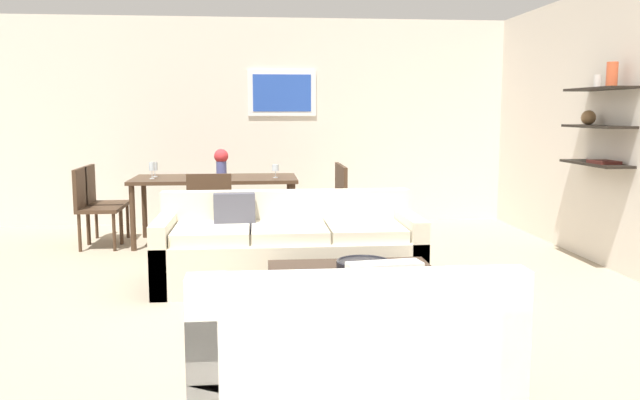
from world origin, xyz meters
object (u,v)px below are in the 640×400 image
object	(u,v)px
dining_chair_foot	(210,210)
wine_glass_left_far	(155,167)
candle_jar	(390,267)
centerpiece_vase	(221,161)
dining_table	(215,184)
coffee_table	(354,300)
dining_chair_right_far	(329,195)
sofa_beige	(288,250)
wine_glass_right_near	(275,168)
dining_chair_left_near	(91,203)
dining_chair_right_near	(333,199)
loveseat_white	(350,350)
decorative_bowl	(363,265)
wine_glass_left_near	(152,167)
dining_chair_left_far	(100,198)

from	to	relation	value
dining_chair_foot	wine_glass_left_far	world-z (taller)	wine_glass_left_far
candle_jar	centerpiece_vase	size ratio (longest dim) A/B	0.27
wine_glass_left_far	centerpiece_vase	distance (m)	0.77
dining_table	candle_jar	bearing A→B (deg)	-66.03
coffee_table	dining_chair_right_far	world-z (taller)	dining_chair_right_far
coffee_table	sofa_beige	bearing A→B (deg)	108.56
coffee_table	dining_chair_right_far	xyz separation A→B (m)	(0.19, 3.28, 0.31)
wine_glass_left_far	centerpiece_vase	world-z (taller)	centerpiece_vase
dining_chair_right_far	dining_chair_foot	distance (m)	1.68
wine_glass_right_near	candle_jar	bearing A→B (deg)	-76.88
candle_jar	dining_chair_right_far	distance (m)	3.30
dining_chair_left_near	centerpiece_vase	bearing A→B (deg)	7.11
dining_chair_foot	dining_chair_right_near	distance (m)	1.48
sofa_beige	dining_chair_right_far	xyz separation A→B (m)	(0.59, 2.08, 0.21)
dining_chair_right_near	wine_glass_left_far	bearing A→B (deg)	171.42
loveseat_white	dining_chair_foot	xyz separation A→B (m)	(-0.93, 3.46, 0.21)
centerpiece_vase	dining_chair_foot	bearing A→B (deg)	-95.22
centerpiece_vase	dining_table	bearing A→B (deg)	164.58
candle_jar	wine_glass_left_far	xyz separation A→B (m)	(-2.06, 3.21, 0.44)
loveseat_white	dining_chair_right_near	bearing A→B (deg)	84.47
dining_chair_left_near	decorative_bowl	bearing A→B (deg)	-47.89
candle_jar	wine_glass_right_near	distance (m)	3.11
sofa_beige	loveseat_white	bearing A→B (deg)	-85.41
candle_jar	wine_glass_left_near	xyz separation A→B (m)	(-2.06, 3.00, 0.46)
sofa_beige	decorative_bowl	world-z (taller)	sofa_beige
sofa_beige	coffee_table	world-z (taller)	sofa_beige
dining_chair_left_far	dining_chair_right_near	world-z (taller)	same
coffee_table	dining_table	xyz separation A→B (m)	(-1.14, 3.08, 0.49)
sofa_beige	dining_chair_left_near	distance (m)	2.67
dining_chair_right_near	wine_glass_left_near	distance (m)	2.05
sofa_beige	coffee_table	size ratio (longest dim) A/B	1.90
wine_glass_left_near	decorative_bowl	bearing A→B (deg)	-56.83
dining_table	dining_chair_right_far	xyz separation A→B (m)	(1.33, 0.20, -0.17)
dining_chair_left_near	dining_chair_right_far	distance (m)	2.68
sofa_beige	wine_glass_right_near	world-z (taller)	wine_glass_right_near
decorative_bowl	dining_chair_right_near	xyz separation A→B (m)	(0.12, 2.81, 0.09)
decorative_bowl	wine_glass_right_near	world-z (taller)	wine_glass_right_near
loveseat_white	dining_chair_right_far	xyz separation A→B (m)	(0.40, 4.50, 0.21)
dining_chair_left_near	wine_glass_right_near	bearing A→B (deg)	2.51
dining_chair_right_far	loveseat_white	bearing A→B (deg)	-95.05
loveseat_white	wine_glass_left_far	xyz separation A→B (m)	(-1.61, 4.41, 0.57)
dining_chair_left_far	loveseat_white	bearing A→B (deg)	-63.37
sofa_beige	dining_chair_left_far	world-z (taller)	dining_chair_left_far
wine_glass_right_near	loveseat_white	bearing A→B (deg)	-86.63
wine_glass_left_near	dining_chair_right_far	bearing A→B (deg)	8.58
wine_glass_right_near	sofa_beige	bearing A→B (deg)	-88.29
wine_glass_left_near	wine_glass_left_far	world-z (taller)	wine_glass_left_near
loveseat_white	wine_glass_left_near	distance (m)	4.53
coffee_table	dining_chair_right_near	distance (m)	2.91
dining_chair_right_near	centerpiece_vase	world-z (taller)	centerpiece_vase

